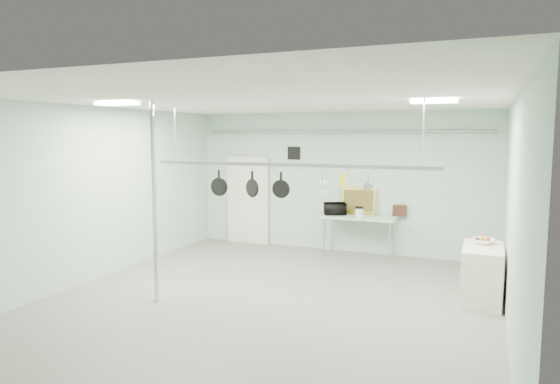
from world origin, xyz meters
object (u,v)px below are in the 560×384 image
at_px(chrome_pole, 154,203).
at_px(pot_rack, 286,163).
at_px(microwave, 335,209).
at_px(fruit_bowl, 483,241).
at_px(prep_table, 360,219).
at_px(coffee_canister, 359,213).
at_px(skillet_left, 219,183).
at_px(skillet_mid, 252,184).
at_px(side_cabinet, 482,274).
at_px(skillet_right, 281,185).

bearing_deg(chrome_pole, pot_rack, 25.35).
xyz_separation_m(pot_rack, microwave, (-0.16, 3.29, -1.19)).
relative_size(chrome_pole, pot_rack, 0.67).
bearing_deg(pot_rack, fruit_bowl, 23.96).
relative_size(chrome_pole, prep_table, 2.00).
bearing_deg(chrome_pole, prep_table, 61.29).
relative_size(chrome_pole, fruit_bowl, 8.83).
bearing_deg(coffee_canister, prep_table, 100.48).
relative_size(skillet_left, skillet_mid, 1.04).
bearing_deg(fruit_bowl, pot_rack, -156.04).
height_order(chrome_pole, prep_table, chrome_pole).
height_order(chrome_pole, skillet_left, chrome_pole).
bearing_deg(side_cabinet, fruit_bowl, 93.80).
bearing_deg(prep_table, fruit_bowl, -38.19).
distance_m(skillet_left, skillet_right, 1.14).
bearing_deg(side_cabinet, prep_table, 139.21).
bearing_deg(skillet_mid, prep_table, 98.98).
bearing_deg(skillet_left, skillet_right, -0.57).
height_order(side_cabinet, microwave, microwave).
relative_size(coffee_canister, skillet_mid, 0.46).
height_order(chrome_pole, microwave, chrome_pole).
xyz_separation_m(chrome_pole, prep_table, (2.30, 4.20, -0.77)).
distance_m(microwave, skillet_left, 3.56).
distance_m(prep_table, fruit_bowl, 3.23).
bearing_deg(chrome_pole, coffee_canister, 59.92).
relative_size(side_cabinet, skillet_left, 2.76).
bearing_deg(coffee_canister, pot_rack, -97.87).
bearing_deg(pot_rack, coffee_canister, 82.13).
bearing_deg(prep_table, coffee_canister, -79.52).
bearing_deg(fruit_bowl, microwave, 147.37).
height_order(prep_table, skillet_mid, skillet_mid).
relative_size(microwave, fruit_bowl, 1.32).
relative_size(microwave, skillet_left, 1.10).
distance_m(prep_table, skillet_mid, 3.60).
bearing_deg(fruit_bowl, skillet_right, -156.70).
height_order(coffee_canister, skillet_left, skillet_left).
bearing_deg(chrome_pole, fruit_bowl, 24.51).
xyz_separation_m(side_cabinet, skillet_right, (-3.04, -1.10, 1.43)).
relative_size(chrome_pole, side_cabinet, 2.67).
bearing_deg(coffee_canister, microwave, 164.77).
height_order(microwave, coffee_canister, microwave).
height_order(prep_table, skillet_left, skillet_left).
xyz_separation_m(pot_rack, skillet_left, (-1.24, 0.00, -0.36)).
bearing_deg(pot_rack, chrome_pole, -154.65).
xyz_separation_m(skillet_mid, skillet_right, (0.51, 0.00, -0.00)).
xyz_separation_m(prep_table, coffee_canister, (0.03, -0.17, 0.17)).
height_order(chrome_pole, skillet_mid, chrome_pole).
relative_size(side_cabinet, pot_rack, 0.25).
bearing_deg(skillet_mid, chrome_pole, -119.16).
bearing_deg(prep_table, side_cabinet, -40.79).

